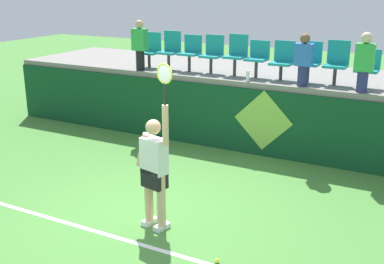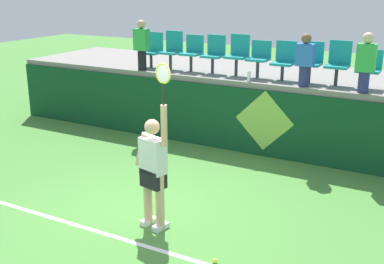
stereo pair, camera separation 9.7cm
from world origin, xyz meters
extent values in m
plane|color=#478438|center=(0.00, 0.00, 0.00)|extent=(40.00, 40.00, 0.00)
cube|color=#0F4223|center=(0.00, 3.52, 0.70)|extent=(12.14, 0.20, 1.40)
cube|color=gray|center=(0.00, 4.91, 1.46)|extent=(12.14, 2.89, 0.12)
cube|color=white|center=(0.00, -0.80, 0.00)|extent=(10.92, 0.08, 0.01)
cube|color=white|center=(0.22, -0.23, 0.04)|extent=(0.18, 0.28, 0.08)
cube|color=white|center=(0.47, -0.29, 0.04)|extent=(0.18, 0.28, 0.08)
cylinder|color=#DBAD84|center=(0.22, -0.23, 0.44)|extent=(0.13, 0.13, 0.87)
cylinder|color=#DBAD84|center=(0.47, -0.29, 0.44)|extent=(0.13, 0.13, 0.87)
cube|color=black|center=(0.35, -0.26, 0.79)|extent=(0.40, 0.30, 0.28)
cube|color=white|center=(0.35, -0.26, 1.13)|extent=(0.42, 0.30, 0.52)
sphere|color=#DBAD84|center=(0.35, -0.26, 1.56)|extent=(0.22, 0.22, 0.22)
cylinder|color=#DBAD84|center=(0.11, -0.20, 1.17)|extent=(0.27, 0.15, 0.55)
cylinder|color=#DBAD84|center=(0.58, -0.31, 1.63)|extent=(0.09, 0.09, 0.58)
cylinder|color=black|center=(0.58, -0.31, 2.07)|extent=(0.03, 0.03, 0.30)
torus|color=gold|center=(0.58, -0.31, 2.35)|extent=(0.28, 0.09, 0.28)
ellipsoid|color=silver|center=(0.58, -0.31, 2.35)|extent=(0.24, 0.07, 0.24)
sphere|color=#D1E533|center=(1.58, -0.72, 0.03)|extent=(0.07, 0.07, 0.07)
cylinder|color=white|center=(0.24, 3.58, 1.63)|extent=(0.07, 0.07, 0.22)
cylinder|color=#38383D|center=(-2.48, 4.03, 1.69)|extent=(0.07, 0.07, 0.33)
cube|color=teal|center=(-2.48, 4.03, 1.88)|extent=(0.44, 0.42, 0.05)
cube|color=teal|center=(-2.48, 4.22, 2.13)|extent=(0.44, 0.04, 0.45)
cylinder|color=#38383D|center=(-1.93, 4.03, 1.71)|extent=(0.07, 0.07, 0.37)
cube|color=teal|center=(-1.93, 4.03, 1.92)|extent=(0.44, 0.42, 0.05)
cube|color=teal|center=(-1.93, 4.22, 2.17)|extent=(0.44, 0.04, 0.46)
cylinder|color=#38383D|center=(-1.38, 4.03, 1.71)|extent=(0.07, 0.07, 0.38)
cube|color=teal|center=(-1.38, 4.03, 1.93)|extent=(0.44, 0.42, 0.05)
cube|color=teal|center=(-1.38, 4.22, 2.15)|extent=(0.44, 0.04, 0.39)
cylinder|color=#38383D|center=(-0.83, 4.03, 1.71)|extent=(0.07, 0.07, 0.36)
cube|color=teal|center=(-0.83, 4.03, 1.91)|extent=(0.44, 0.42, 0.05)
cube|color=teal|center=(-0.83, 4.22, 2.15)|extent=(0.44, 0.04, 0.43)
cylinder|color=#38383D|center=(-0.25, 4.03, 1.72)|extent=(0.07, 0.07, 0.39)
cube|color=teal|center=(-0.25, 4.03, 1.94)|extent=(0.44, 0.42, 0.05)
cube|color=teal|center=(-0.25, 4.22, 2.19)|extent=(0.44, 0.04, 0.45)
cylinder|color=#38383D|center=(0.25, 4.03, 1.71)|extent=(0.07, 0.07, 0.37)
cube|color=teal|center=(0.25, 4.03, 1.92)|extent=(0.44, 0.42, 0.05)
cube|color=teal|center=(0.25, 4.22, 2.13)|extent=(0.44, 0.04, 0.36)
cylinder|color=#38383D|center=(0.80, 4.03, 1.69)|extent=(0.07, 0.07, 0.32)
cube|color=teal|center=(0.80, 4.03, 1.87)|extent=(0.44, 0.42, 0.05)
cube|color=teal|center=(0.80, 4.22, 2.11)|extent=(0.44, 0.04, 0.43)
cylinder|color=#38383D|center=(1.37, 4.03, 1.70)|extent=(0.07, 0.07, 0.36)
cube|color=teal|center=(1.37, 4.03, 1.91)|extent=(0.44, 0.42, 0.05)
cube|color=teal|center=(1.37, 4.22, 2.14)|extent=(0.44, 0.04, 0.42)
cylinder|color=#38383D|center=(1.92, 4.03, 1.70)|extent=(0.07, 0.07, 0.36)
cube|color=teal|center=(1.92, 4.03, 1.91)|extent=(0.44, 0.42, 0.05)
cube|color=teal|center=(1.92, 4.22, 2.17)|extent=(0.44, 0.04, 0.47)
cylinder|color=#38383D|center=(2.51, 4.03, 1.69)|extent=(0.07, 0.07, 0.32)
cube|color=teal|center=(2.51, 4.03, 1.87)|extent=(0.44, 0.42, 0.05)
cube|color=teal|center=(2.51, 4.22, 2.08)|extent=(0.44, 0.04, 0.36)
cylinder|color=navy|center=(2.51, 3.63, 1.72)|extent=(0.20, 0.20, 0.40)
cube|color=green|center=(2.51, 3.63, 2.18)|extent=(0.34, 0.20, 0.51)
sphere|color=beige|center=(2.51, 3.63, 2.54)|extent=(0.21, 0.21, 0.21)
cylinder|color=black|center=(-2.48, 3.65, 1.75)|extent=(0.20, 0.20, 0.46)
cube|color=green|center=(-2.48, 3.65, 2.23)|extent=(0.34, 0.20, 0.50)
sphere|color=#DBAD84|center=(-2.48, 3.65, 2.58)|extent=(0.20, 0.20, 0.20)
cylinder|color=navy|center=(1.37, 3.65, 1.73)|extent=(0.20, 0.20, 0.41)
cube|color=blue|center=(1.37, 3.65, 2.15)|extent=(0.34, 0.20, 0.43)
sphere|color=brown|center=(1.37, 3.65, 2.46)|extent=(0.19, 0.19, 0.19)
cube|color=#0F4223|center=(0.68, 3.41, 0.00)|extent=(0.90, 0.01, 0.00)
plane|color=#8CC64C|center=(0.68, 3.41, 0.77)|extent=(1.27, 0.00, 1.27)
camera|label=1|loc=(3.90, -5.78, 3.54)|focal=45.51mm
camera|label=2|loc=(3.99, -5.74, 3.54)|focal=45.51mm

